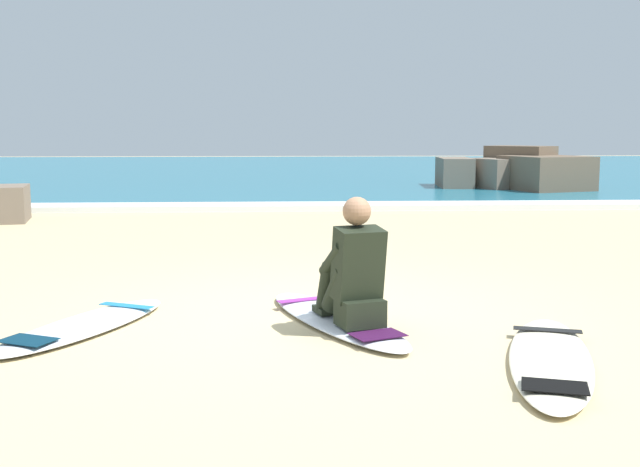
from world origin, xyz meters
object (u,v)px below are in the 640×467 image
object	(u,v)px
surfer_seated	(354,275)
surfboard_spare_near	(85,325)
surfboard_main	(335,319)
surfboard_spare_far	(550,358)

from	to	relation	value
surfer_seated	surfboard_spare_near	size ratio (longest dim) A/B	0.49
surfer_seated	surfboard_spare_near	distance (m)	2.08
surfboard_main	surfboard_spare_near	size ratio (longest dim) A/B	1.11
surfboard_main	surfboard_spare_far	bearing A→B (deg)	-40.49
surfer_seated	surfboard_spare_far	xyz separation A→B (m)	(1.20, -0.86, -0.40)
surfboard_main	surfer_seated	distance (m)	0.49
surfer_seated	surfboard_spare_near	bearing A→B (deg)	175.12
surfboard_main	surfer_seated	world-z (taller)	surfer_seated
surfboard_main	surfer_seated	size ratio (longest dim) A/B	2.26
surfboard_spare_near	surfboard_spare_far	distance (m)	3.39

